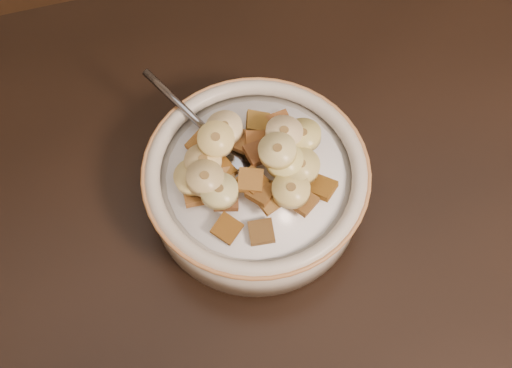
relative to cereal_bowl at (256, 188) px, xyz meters
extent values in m
cylinder|color=beige|center=(0.00, 0.00, 0.00)|extent=(0.18, 0.18, 0.04)
cylinder|color=white|center=(0.00, 0.00, 0.02)|extent=(0.15, 0.15, 0.00)
ellipsoid|color=gray|center=(-0.02, 0.03, 0.03)|extent=(0.05, 0.06, 0.01)
cube|color=brown|center=(0.00, -0.03, 0.04)|extent=(0.03, 0.03, 0.01)
cube|color=brown|center=(-0.04, -0.04, 0.03)|extent=(0.03, 0.03, 0.01)
cube|color=olive|center=(-0.04, -0.01, 0.04)|extent=(0.02, 0.02, 0.01)
cube|color=brown|center=(0.04, 0.00, 0.04)|extent=(0.02, 0.02, 0.01)
cube|color=olive|center=(0.00, -0.03, 0.04)|extent=(0.03, 0.03, 0.01)
cube|color=brown|center=(0.03, -0.02, 0.04)|extent=(0.03, 0.03, 0.01)
cube|color=brown|center=(-0.04, 0.01, 0.04)|extent=(0.02, 0.02, 0.01)
cube|color=brown|center=(0.00, 0.01, 0.04)|extent=(0.02, 0.02, 0.01)
cube|color=brown|center=(-0.03, 0.00, 0.04)|extent=(0.03, 0.03, 0.01)
cube|color=brown|center=(-0.03, 0.00, 0.04)|extent=(0.02, 0.02, 0.01)
cube|color=brown|center=(0.01, 0.02, 0.04)|extent=(0.02, 0.02, 0.01)
cube|color=brown|center=(-0.01, 0.03, 0.04)|extent=(0.03, 0.03, 0.01)
cube|color=olive|center=(0.02, 0.02, 0.04)|extent=(0.02, 0.02, 0.01)
cube|color=#9D6128|center=(-0.01, -0.01, 0.04)|extent=(0.03, 0.03, 0.01)
cube|color=olive|center=(-0.04, 0.04, 0.03)|extent=(0.03, 0.03, 0.01)
cube|color=brown|center=(-0.01, -0.05, 0.03)|extent=(0.02, 0.02, 0.01)
cube|color=brown|center=(0.01, -0.03, 0.04)|extent=(0.03, 0.03, 0.01)
cube|color=brown|center=(-0.01, 0.05, 0.03)|extent=(0.03, 0.03, 0.01)
cube|color=#9D602A|center=(-0.05, -0.01, 0.03)|extent=(0.02, 0.02, 0.01)
cube|color=brown|center=(-0.03, -0.02, 0.03)|extent=(0.02, 0.02, 0.01)
cube|color=brown|center=(0.05, -0.03, 0.03)|extent=(0.03, 0.03, 0.01)
cube|color=brown|center=(0.03, 0.04, 0.03)|extent=(0.02, 0.02, 0.01)
cube|color=#936218|center=(0.01, 0.05, 0.03)|extent=(0.03, 0.03, 0.01)
cube|color=brown|center=(-0.01, -0.01, 0.04)|extent=(0.03, 0.03, 0.01)
cube|color=brown|center=(0.03, -0.04, 0.03)|extent=(0.03, 0.03, 0.01)
cylinder|color=#F8D87E|center=(-0.05, 0.00, 0.04)|extent=(0.04, 0.04, 0.01)
cylinder|color=beige|center=(-0.02, 0.04, 0.05)|extent=(0.04, 0.04, 0.01)
cylinder|color=beige|center=(0.02, 0.00, 0.06)|extent=(0.04, 0.04, 0.01)
cylinder|color=#EBDF7A|center=(0.02, -0.01, 0.05)|extent=(0.04, 0.04, 0.01)
cylinder|color=#FDDE85|center=(0.02, -0.03, 0.05)|extent=(0.04, 0.04, 0.01)
cylinder|color=#F1DF84|center=(-0.03, 0.03, 0.05)|extent=(0.04, 0.04, 0.02)
cylinder|color=#CFC68A|center=(-0.04, -0.02, 0.04)|extent=(0.04, 0.04, 0.01)
cylinder|color=#CFC076|center=(0.03, -0.01, 0.05)|extent=(0.03, 0.03, 0.01)
cylinder|color=#C8BD6C|center=(0.04, 0.01, 0.05)|extent=(0.04, 0.04, 0.02)
cylinder|color=#FFE396|center=(-0.04, 0.01, 0.04)|extent=(0.03, 0.03, 0.01)
cylinder|color=#D5BD8B|center=(-0.04, 0.00, 0.05)|extent=(0.04, 0.04, 0.01)
cylinder|color=beige|center=(0.03, 0.02, 0.05)|extent=(0.03, 0.03, 0.01)
camera|label=1|loc=(-0.08, -0.28, 0.55)|focal=50.00mm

